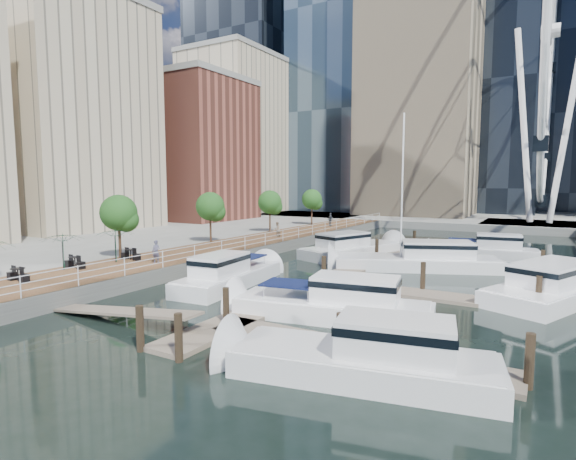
# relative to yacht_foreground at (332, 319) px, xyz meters

# --- Properties ---
(ground) EXTENTS (520.00, 520.00, 0.00)m
(ground) POSITION_rel_yacht_foreground_xyz_m (-6.60, -1.48, 0.00)
(ground) COLOR black
(ground) RESTS_ON ground
(boardwalk) EXTENTS (6.00, 60.00, 1.00)m
(boardwalk) POSITION_rel_yacht_foreground_xyz_m (-15.60, 13.52, 0.50)
(boardwalk) COLOR brown
(boardwalk) RESTS_ON ground
(seawall) EXTENTS (0.25, 60.00, 1.00)m
(seawall) POSITION_rel_yacht_foreground_xyz_m (-12.60, 13.52, 0.50)
(seawall) COLOR #595954
(seawall) RESTS_ON ground
(land_inland) EXTENTS (48.00, 90.00, 1.00)m
(land_inland) POSITION_rel_yacht_foreground_xyz_m (-42.60, 13.52, 0.50)
(land_inland) COLOR gray
(land_inland) RESTS_ON ground
(land_far) EXTENTS (200.00, 114.00, 1.00)m
(land_far) POSITION_rel_yacht_foreground_xyz_m (-6.60, 100.52, 0.50)
(land_far) COLOR gray
(land_far) RESTS_ON ground
(pier) EXTENTS (14.00, 12.00, 1.00)m
(pier) POSITION_rel_yacht_foreground_xyz_m (7.40, 50.52, 0.50)
(pier) COLOR gray
(pier) RESTS_ON ground
(railing) EXTENTS (0.10, 60.00, 1.05)m
(railing) POSITION_rel_yacht_foreground_xyz_m (-12.70, 13.52, 1.52)
(railing) COLOR white
(railing) RESTS_ON boardwalk
(floating_docks) EXTENTS (16.00, 34.00, 2.60)m
(floating_docks) POSITION_rel_yacht_foreground_xyz_m (1.36, 8.50, 0.49)
(floating_docks) COLOR #6D6051
(floating_docks) RESTS_ON ground
(midrise_condos) EXTENTS (19.00, 67.00, 28.00)m
(midrise_condos) POSITION_rel_yacht_foreground_xyz_m (-40.17, 25.34, 13.42)
(midrise_condos) COLOR #BCAD8E
(midrise_condos) RESTS_ON ground
(ferris_wheel) EXTENTS (5.80, 45.60, 47.80)m
(ferris_wheel) POSITION_rel_yacht_foreground_xyz_m (7.40, 50.52, 25.92)
(ferris_wheel) COLOR white
(ferris_wheel) RESTS_ON ground
(street_trees) EXTENTS (2.60, 42.60, 4.60)m
(street_trees) POSITION_rel_yacht_foreground_xyz_m (-18.00, 12.52, 4.29)
(street_trees) COLOR #3F2B1C
(street_trees) RESTS_ON ground
(cafe_tables) EXTENTS (2.50, 13.70, 0.74)m
(cafe_tables) POSITION_rel_yacht_foreground_xyz_m (-17.00, -3.48, 1.37)
(cafe_tables) COLOR black
(cafe_tables) RESTS_ON ground
(yacht_foreground) EXTENTS (10.50, 4.46, 2.15)m
(yacht_foreground) POSITION_rel_yacht_foreground_xyz_m (0.00, 0.00, 0.00)
(yacht_foreground) COLOR white
(yacht_foreground) RESTS_ON ground
(pedestrian_near) EXTENTS (0.65, 0.51, 1.58)m
(pedestrian_near) POSITION_rel_yacht_foreground_xyz_m (-14.24, 2.41, 1.79)
(pedestrian_near) COLOR #484860
(pedestrian_near) RESTS_ON boardwalk
(pedestrian_mid) EXTENTS (0.65, 0.79, 1.50)m
(pedestrian_mid) POSITION_rel_yacht_foreground_xyz_m (-15.13, 19.38, 1.75)
(pedestrian_mid) COLOR gray
(pedestrian_mid) RESTS_ON boardwalk
(pedestrian_far) EXTENTS (1.04, 0.81, 1.65)m
(pedestrian_far) POSITION_rel_yacht_foreground_xyz_m (-15.07, 31.93, 1.83)
(pedestrian_far) COLOR #2F333B
(pedestrian_far) RESTS_ON boardwalk
(moored_yachts) EXTENTS (24.21, 31.82, 11.50)m
(moored_yachts) POSITION_rel_yacht_foreground_xyz_m (0.62, 12.60, 0.00)
(moored_yachts) COLOR silver
(moored_yachts) RESTS_ON ground
(cafe_seating) EXTENTS (4.25, 11.71, 2.62)m
(cafe_seating) POSITION_rel_yacht_foreground_xyz_m (-16.72, -3.38, 2.23)
(cafe_seating) COLOR #103B1A
(cafe_seating) RESTS_ON ground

